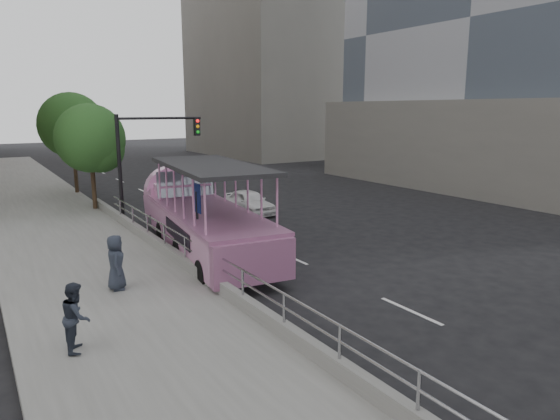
% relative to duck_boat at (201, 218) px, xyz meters
% --- Properties ---
extents(ground, '(160.00, 160.00, 0.00)m').
position_rel_duck_boat_xyz_m(ground, '(1.48, -6.53, -1.31)').
color(ground, black).
extents(sidewalk, '(5.50, 80.00, 0.30)m').
position_rel_duck_boat_xyz_m(sidewalk, '(-4.27, 3.47, -1.16)').
color(sidewalk, '#9A9995').
rests_on(sidewalk, ground).
extents(kerb_wall, '(0.24, 30.00, 0.36)m').
position_rel_duck_boat_xyz_m(kerb_wall, '(-1.64, -4.53, -0.83)').
color(kerb_wall, '#9C9C97').
rests_on(kerb_wall, sidewalk).
extents(guardrail, '(0.07, 22.00, 0.71)m').
position_rel_duck_boat_xyz_m(guardrail, '(-1.64, -4.53, -0.17)').
color(guardrail, '#A5A6AA').
rests_on(guardrail, kerb_wall).
extents(duck_boat, '(3.79, 10.88, 3.54)m').
position_rel_duck_boat_xyz_m(duck_boat, '(0.00, 0.00, 0.00)').
color(duck_boat, black).
rests_on(duck_boat, ground).
extents(car, '(1.55, 3.70, 1.25)m').
position_rel_duck_boat_xyz_m(car, '(5.00, 5.24, -0.69)').
color(car, white).
rests_on(car, ground).
extents(pedestrian_mid, '(0.76, 0.87, 1.52)m').
position_rel_duck_boat_xyz_m(pedestrian_mid, '(-5.75, -6.68, -0.25)').
color(pedestrian_mid, '#2B3240').
rests_on(pedestrian_mid, sidewalk).
extents(pedestrian_far, '(0.71, 0.90, 1.61)m').
position_rel_duck_boat_xyz_m(pedestrian_far, '(-4.07, -3.35, -0.21)').
color(pedestrian_far, '#2B3240').
rests_on(pedestrian_far, sidewalk).
extents(parking_sign, '(0.09, 0.68, 3.02)m').
position_rel_duck_boat_xyz_m(parking_sign, '(-1.05, -2.21, 0.56)').
color(parking_sign, black).
rests_on(parking_sign, ground).
extents(traffic_signal, '(4.20, 0.32, 5.20)m').
position_rel_duck_boat_xyz_m(traffic_signal, '(-0.22, 5.97, 2.19)').
color(traffic_signal, black).
rests_on(traffic_signal, ground).
extents(street_tree_near, '(3.52, 3.52, 5.72)m').
position_rel_duck_boat_xyz_m(street_tree_near, '(-1.82, 9.39, 2.51)').
color(street_tree_near, '#3C2C1B').
rests_on(street_tree_near, ground).
extents(street_tree_far, '(3.97, 3.97, 6.45)m').
position_rel_duck_boat_xyz_m(street_tree_far, '(-1.62, 15.39, 2.99)').
color(street_tree_far, '#3C2C1B').
rests_on(street_tree_far, ground).
extents(midrise_stone_a, '(20.00, 20.00, 32.00)m').
position_rel_duck_boat_xyz_m(midrise_stone_a, '(27.48, 35.47, 14.69)').
color(midrise_stone_a, gray).
rests_on(midrise_stone_a, ground).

